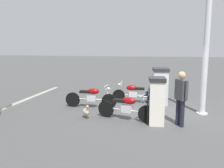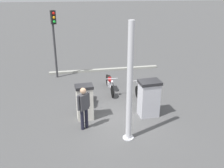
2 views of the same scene
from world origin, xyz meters
name	(u,v)px [view 1 (image 1 of 2)]	position (x,y,z in m)	size (l,w,h in m)	color
ground_plane	(157,112)	(0.00, 0.00, 0.00)	(120.00, 120.00, 0.00)	#4C4C4C
fuel_pump_near	(160,86)	(-0.03, -1.32, 0.79)	(0.76, 0.95, 1.56)	silver
fuel_pump_far	(156,100)	(-0.03, 1.32, 0.76)	(0.58, 0.76, 1.49)	silver
motorcycle_near_pump	(134,93)	(1.10, -1.29, 0.44)	(1.96, 0.56, 0.92)	black
motorcycle_far_pump	(127,107)	(0.94, 1.21, 0.46)	(2.03, 0.70, 0.93)	black
motorcycle_extra	(91,96)	(2.61, 0.02, 0.47)	(2.13, 0.56, 0.94)	black
attendant_person	(181,95)	(-0.76, 1.36, 0.98)	(0.42, 0.51, 1.70)	#1E1E2D
wandering_duck	(86,111)	(2.33, 1.37, 0.24)	(0.42, 0.44, 0.50)	tan
canopy_support_pole	(206,59)	(-1.62, -0.19, 2.03)	(0.40, 0.40, 4.21)	silver
road_edge_kerb	(24,102)	(5.79, 0.00, 0.06)	(0.74, 6.83, 0.12)	#9E9E93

